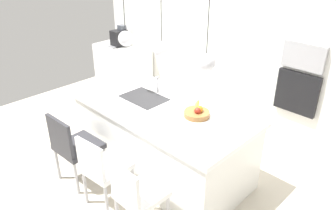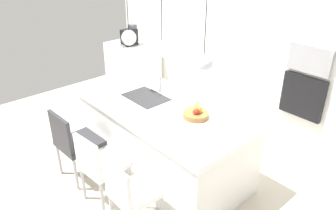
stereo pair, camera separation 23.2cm
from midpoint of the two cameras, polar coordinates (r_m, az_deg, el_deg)
floor at (r=4.37m, az=-2.50°, el=-10.80°), size 6.60×6.60×0.00m
back_wall at (r=4.92m, az=11.58°, el=10.21°), size 6.00×0.10×2.60m
kitchen_island at (r=4.11m, az=-2.62°, el=-5.79°), size 2.24×1.11×0.90m
sink_basin at (r=4.10m, az=-5.79°, el=1.16°), size 0.56×0.40×0.02m
faucet at (r=4.17m, az=-3.64°, el=3.90°), size 0.02×0.17×0.22m
fruit_bowl at (r=3.64m, az=3.25°, el=-1.37°), size 0.29×0.29×0.16m
side_counter at (r=6.53m, az=-8.84°, el=6.45°), size 1.10×0.60×0.84m
coffee_machine at (r=6.40m, az=-9.55°, el=11.47°), size 0.20×0.35×0.38m
microwave at (r=4.43m, az=21.19°, el=7.89°), size 0.54×0.08×0.34m
oven at (r=4.60m, az=20.17°, el=2.02°), size 0.56×0.08×0.56m
chair_near at (r=4.05m, az=-17.74°, el=-6.63°), size 0.49×0.49×0.92m
chair_middle at (r=3.64m, az=-13.13°, el=-10.49°), size 0.45×0.48×0.88m
chair_far at (r=3.29m, az=-7.52°, el=-15.12°), size 0.41×0.44×0.85m
pendant_light_left at (r=4.08m, az=-9.02°, el=11.35°), size 0.18×0.18×0.78m
pendant_light_center at (r=3.62m, az=-3.00°, el=9.64°), size 0.18×0.18×0.78m
pendant_light_right at (r=3.21m, az=4.56°, el=7.32°), size 0.18×0.18×0.78m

